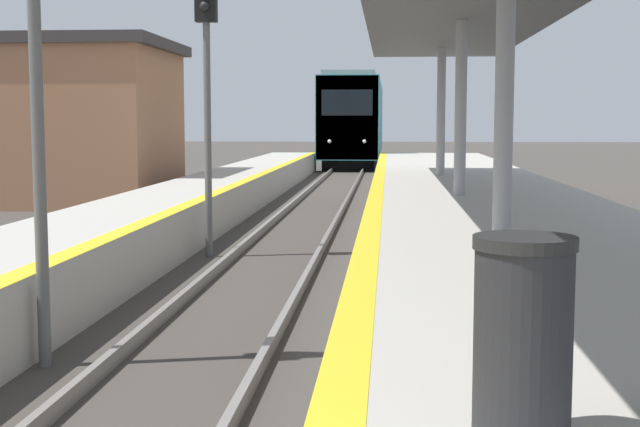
# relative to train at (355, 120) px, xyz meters

# --- Properties ---
(train) EXTENTS (2.89, 20.37, 4.68)m
(train) POSITION_rel_train_xyz_m (0.00, 0.00, 0.00)
(train) COLOR black
(train) RESTS_ON ground
(signal_near) EXTENTS (0.36, 0.31, 4.90)m
(signal_near) POSITION_rel_train_xyz_m (-1.37, -42.50, 1.03)
(signal_near) COLOR #595959
(signal_near) RESTS_ON ground
(signal_mid) EXTENTS (0.36, 0.31, 4.90)m
(signal_mid) POSITION_rel_train_xyz_m (-1.19, -35.55, 1.03)
(signal_mid) COLOR #595959
(signal_mid) RESTS_ON ground
(trash_bin) EXTENTS (0.48, 0.48, 0.95)m
(trash_bin) POSITION_rel_train_xyz_m (2.52, -46.51, -1.03)
(trash_bin) COLOR #262628
(trash_bin) RESTS_ON platform_right
(station_building) EXTENTS (9.76, 5.59, 4.62)m
(station_building) POSITION_rel_train_xyz_m (-9.14, -25.65, -0.05)
(station_building) COLOR #9E6B4C
(station_building) RESTS_ON ground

